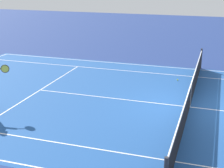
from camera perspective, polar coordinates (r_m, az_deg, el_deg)
name	(u,v)px	position (r m, az deg, el deg)	size (l,w,h in m)	color
ground_plane	(190,107)	(13.13, 13.03, -3.83)	(60.00, 60.00, 0.00)	navy
court_slab	(190,107)	(13.13, 13.03, -3.83)	(24.20, 11.40, 0.00)	#1E4C93
court_line_markings	(190,107)	(13.13, 13.03, -3.81)	(23.85, 11.05, 0.01)	white
tennis_net	(191,95)	(12.96, 13.19, -1.81)	(0.10, 11.70, 1.08)	#2D2D33
tennis_ball	(177,80)	(16.25, 11.06, 0.71)	(0.07, 0.07, 0.07)	#CCE01E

